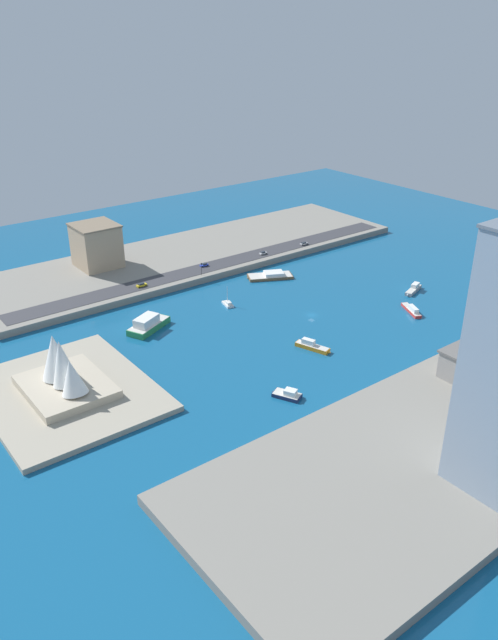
{
  "coord_description": "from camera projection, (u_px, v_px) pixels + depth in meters",
  "views": [
    {
      "loc": [
        -182.83,
        175.57,
        118.81
      ],
      "look_at": [
        4.59,
        31.91,
        5.18
      ],
      "focal_mm": 34.96,
      "sensor_mm": 36.0,
      "label": 1
    }
  ],
  "objects": [
    {
      "name": "hatchback_blue",
      "position": [
        204.0,
        265.0,
        324.06
      ],
      "size": [
        2.07,
        4.47,
        1.61
      ],
      "color": "black",
      "rests_on": "road_strip"
    },
    {
      "name": "tugboat_red",
      "position": [
        412.0,
        310.0,
        280.89
      ],
      "size": [
        15.49,
        9.42,
        3.25
      ],
      "color": "red",
      "rests_on": "ground_plane"
    },
    {
      "name": "road_strip",
      "position": [
        220.0,
        264.0,
        327.82
      ],
      "size": [
        12.8,
        228.0,
        0.15
      ],
      "primitive_type": "cube",
      "color": "#38383D",
      "rests_on": "quay_east"
    },
    {
      "name": "ground_plane",
      "position": [
        312.0,
        315.0,
        278.51
      ],
      "size": [
        440.0,
        440.0,
        0.0
      ],
      "primitive_type": "plane",
      "color": "#145684"
    },
    {
      "name": "opera_landmark",
      "position": [
        63.0,
        372.0,
        215.65
      ],
      "size": [
        33.03,
        27.07,
        19.64
      ],
      "color": "#BCAD93",
      "rests_on": "peninsula_point"
    },
    {
      "name": "quay_east",
      "position": [
        195.0,
        254.0,
        346.12
      ],
      "size": [
        70.0,
        240.0,
        3.32
      ],
      "primitive_type": "cube",
      "color": "gray",
      "rests_on": "ground_plane"
    },
    {
      "name": "yacht_sleek_gray",
      "position": [
        414.0,
        289.0,
        302.25
      ],
      "size": [
        7.53,
        15.26,
        3.66
      ],
      "color": "#999EA3",
      "rests_on": "ground_plane"
    },
    {
      "name": "ferry_green_doubledeck",
      "position": [
        148.0,
        324.0,
        264.86
      ],
      "size": [
        16.27,
        22.37,
        6.28
      ],
      "color": "#2D8C4C",
      "rests_on": "ground_plane"
    },
    {
      "name": "patrol_launch_navy",
      "position": [
        288.0,
        394.0,
        217.32
      ],
      "size": [
        10.99,
        8.71,
        3.28
      ],
      "color": "#1E284C",
      "rests_on": "ground_plane"
    },
    {
      "name": "barge_flat_brown",
      "position": [
        271.0,
        276.0,
        318.79
      ],
      "size": [
        18.02,
        24.2,
        3.01
      ],
      "color": "brown",
      "rests_on": "ground_plane"
    },
    {
      "name": "van_white",
      "position": [
        263.0,
        253.0,
        340.66
      ],
      "size": [
        1.77,
        4.3,
        1.59
      ],
      "color": "black",
      "rests_on": "road_strip"
    },
    {
      "name": "taxi_yellow_cab",
      "position": [
        141.0,
        285.0,
        299.27
      ],
      "size": [
        2.14,
        5.23,
        1.7
      ],
      "color": "black",
      "rests_on": "road_strip"
    },
    {
      "name": "traffic_light_waterfront",
      "position": [
        201.0,
        267.0,
        311.5
      ],
      "size": [
        0.36,
        0.36,
        6.5
      ],
      "color": "black",
      "rests_on": "quay_east"
    },
    {
      "name": "sedan_silver",
      "position": [
        304.0,
        243.0,
        355.1
      ],
      "size": [
        1.88,
        5.08,
        1.57
      ],
      "color": "black",
      "rests_on": "road_strip"
    },
    {
      "name": "water_taxi_orange",
      "position": [
        312.0,
        346.0,
        249.24
      ],
      "size": [
        15.51,
        7.89,
        3.84
      ],
      "color": "orange",
      "rests_on": "ground_plane"
    },
    {
      "name": "apartment_midrise_tan",
      "position": [
        96.0,
        245.0,
        320.55
      ],
      "size": [
        21.95,
        21.21,
        22.34
      ],
      "color": "tan",
      "rests_on": "quay_east"
    },
    {
      "name": "sailboat_small_white",
      "position": [
        228.0,
        304.0,
        287.69
      ],
      "size": [
        8.27,
        4.74,
        9.19
      ],
      "color": "white",
      "rests_on": "ground_plane"
    },
    {
      "name": "peninsula_point",
      "position": [
        67.0,
        393.0,
        218.59
      ],
      "size": [
        66.77,
        54.8,
        2.0
      ],
      "primitive_type": "cube",
      "color": "#A89E89",
      "rests_on": "ground_plane"
    }
  ]
}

